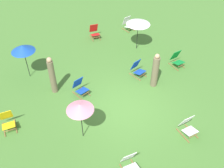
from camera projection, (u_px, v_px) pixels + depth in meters
ground_plane at (127, 109)px, 10.93m from camera, size 40.00×40.00×0.00m
deckchair_0 at (177, 59)px, 13.03m from camera, size 0.48×0.76×0.83m
deckchair_1 at (137, 69)px, 12.43m from camera, size 0.61×0.84×0.83m
deckchair_2 at (130, 164)px, 8.50m from camera, size 0.56×0.81×0.83m
deckchair_4 at (128, 24)px, 15.91m from camera, size 0.54×0.80×0.83m
deckchair_5 at (80, 87)px, 11.41m from camera, size 0.61×0.84×0.83m
deckchair_6 at (94, 32)px, 15.15m from camera, size 0.62×0.84×0.83m
deckchair_8 at (188, 126)px, 9.71m from camera, size 0.52×0.79×0.83m
deckchair_9 at (7, 121)px, 9.92m from camera, size 0.57×0.81×0.83m
umbrella_0 at (138, 22)px, 13.43m from camera, size 1.28×1.28×1.73m
umbrella_1 at (23, 48)px, 11.55m from camera, size 1.09×1.09×1.76m
umbrella_2 at (80, 107)px, 8.81m from camera, size 0.98×0.98×1.70m
person_0 at (52, 76)px, 11.18m from camera, size 0.28×0.28×1.86m
person_1 at (155, 71)px, 11.55m from camera, size 0.36×0.36×1.75m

